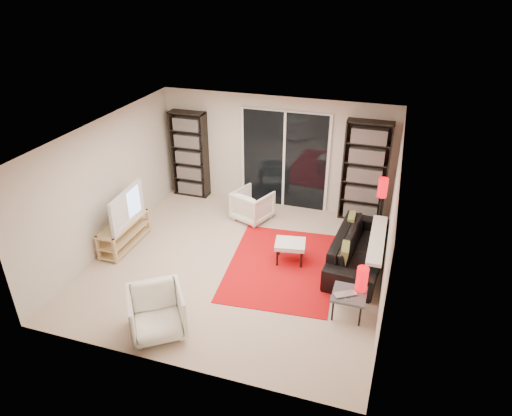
# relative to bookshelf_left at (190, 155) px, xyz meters

# --- Properties ---
(floor) EXTENTS (5.00, 5.00, 0.00)m
(floor) POSITION_rel_bookshelf_left_xyz_m (1.95, -2.33, -0.98)
(floor) COLOR #C7B19B
(floor) RESTS_ON ground
(wall_back) EXTENTS (5.00, 0.02, 2.40)m
(wall_back) POSITION_rel_bookshelf_left_xyz_m (1.95, 0.17, 0.22)
(wall_back) COLOR beige
(wall_back) RESTS_ON ground
(wall_front) EXTENTS (5.00, 0.02, 2.40)m
(wall_front) POSITION_rel_bookshelf_left_xyz_m (1.95, -4.83, 0.22)
(wall_front) COLOR beige
(wall_front) RESTS_ON ground
(wall_left) EXTENTS (0.02, 5.00, 2.40)m
(wall_left) POSITION_rel_bookshelf_left_xyz_m (-0.55, -2.33, 0.22)
(wall_left) COLOR beige
(wall_left) RESTS_ON ground
(wall_right) EXTENTS (0.02, 5.00, 2.40)m
(wall_right) POSITION_rel_bookshelf_left_xyz_m (4.45, -2.33, 0.22)
(wall_right) COLOR beige
(wall_right) RESTS_ON ground
(ceiling) EXTENTS (5.00, 5.00, 0.02)m
(ceiling) POSITION_rel_bookshelf_left_xyz_m (1.95, -2.33, 1.42)
(ceiling) COLOR white
(ceiling) RESTS_ON wall_back
(sliding_door) EXTENTS (1.92, 0.08, 2.16)m
(sliding_door) POSITION_rel_bookshelf_left_xyz_m (2.15, 0.13, 0.07)
(sliding_door) COLOR white
(sliding_door) RESTS_ON ground
(bookshelf_left) EXTENTS (0.80, 0.30, 1.95)m
(bookshelf_left) POSITION_rel_bookshelf_left_xyz_m (0.00, 0.00, 0.00)
(bookshelf_left) COLOR black
(bookshelf_left) RESTS_ON ground
(bookshelf_right) EXTENTS (0.90, 0.30, 2.10)m
(bookshelf_right) POSITION_rel_bookshelf_left_xyz_m (3.85, -0.00, 0.07)
(bookshelf_right) COLOR black
(bookshelf_right) RESTS_ON ground
(tv_stand) EXTENTS (0.40, 1.25, 0.50)m
(tv_stand) POSITION_rel_bookshelf_left_xyz_m (-0.28, -2.42, -0.71)
(tv_stand) COLOR tan
(tv_stand) RESTS_ON floor
(tv) EXTENTS (0.23, 1.15, 0.66)m
(tv) POSITION_rel_bookshelf_left_xyz_m (-0.26, -2.42, -0.15)
(tv) COLOR black
(tv) RESTS_ON tv_stand
(rug) EXTENTS (2.03, 2.62, 0.01)m
(rug) POSITION_rel_bookshelf_left_xyz_m (2.73, -2.20, -0.97)
(rug) COLOR red
(rug) RESTS_ON floor
(sofa) EXTENTS (1.01, 2.18, 0.62)m
(sofa) POSITION_rel_bookshelf_left_xyz_m (4.01, -1.70, -0.67)
(sofa) COLOR black
(sofa) RESTS_ON floor
(armchair_back) EXTENTS (0.89, 0.90, 0.64)m
(armchair_back) POSITION_rel_bookshelf_left_xyz_m (1.71, -0.72, -0.65)
(armchair_back) COLOR white
(armchair_back) RESTS_ON floor
(armchair_front) EXTENTS (1.06, 1.07, 0.70)m
(armchair_front) POSITION_rel_bookshelf_left_xyz_m (1.44, -4.31, -0.62)
(armchair_front) COLOR white
(armchair_front) RESTS_ON floor
(ottoman) EXTENTS (0.59, 0.51, 0.40)m
(ottoman) POSITION_rel_bookshelf_left_xyz_m (2.82, -2.00, -0.63)
(ottoman) COLOR white
(ottoman) RESTS_ON floor
(side_table) EXTENTS (0.50, 0.50, 0.40)m
(side_table) POSITION_rel_bookshelf_left_xyz_m (4.00, -3.12, -0.62)
(side_table) COLOR #454449
(side_table) RESTS_ON floor
(laptop) EXTENTS (0.40, 0.36, 0.03)m
(laptop) POSITION_rel_bookshelf_left_xyz_m (3.97, -3.21, -0.56)
(laptop) COLOR silver
(laptop) RESTS_ON side_table
(table_lamp) EXTENTS (0.18, 0.18, 0.39)m
(table_lamp) POSITION_rel_bookshelf_left_xyz_m (4.15, -2.98, -0.38)
(table_lamp) COLOR red
(table_lamp) RESTS_ON side_table
(floor_lamp) EXTENTS (0.20, 0.20, 1.33)m
(floor_lamp) POSITION_rel_bookshelf_left_xyz_m (4.24, -0.85, 0.03)
(floor_lamp) COLOR black
(floor_lamp) RESTS_ON floor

